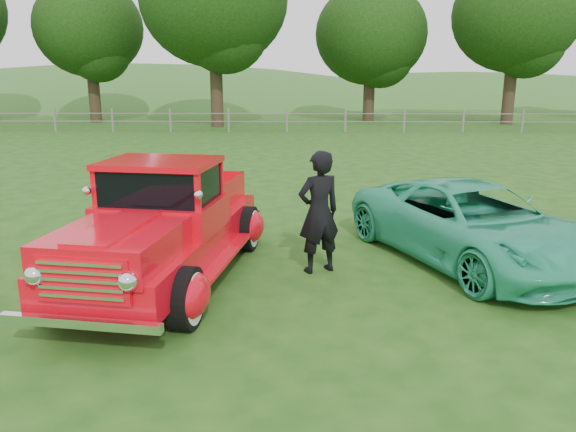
{
  "coord_description": "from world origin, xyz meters",
  "views": [
    {
      "loc": [
        0.64,
        -7.05,
        2.94
      ],
      "look_at": [
        0.48,
        1.2,
        0.84
      ],
      "focal_mm": 35.0,
      "sensor_mm": 36.0,
      "label": 1
    }
  ],
  "objects_px": {
    "tree_mid_east": "(516,15)",
    "man": "(319,212)",
    "red_pickup": "(165,227)",
    "teal_sedan": "(471,223)",
    "tree_near_east": "(371,34)",
    "tree_mid_west": "(89,28)",
    "tree_near_west": "(214,0)"
  },
  "relations": [
    {
      "from": "tree_mid_east",
      "to": "man",
      "type": "height_order",
      "value": "tree_mid_east"
    },
    {
      "from": "red_pickup",
      "to": "man",
      "type": "bearing_deg",
      "value": 18.67
    },
    {
      "from": "teal_sedan",
      "to": "man",
      "type": "bearing_deg",
      "value": 168.26
    },
    {
      "from": "tree_near_east",
      "to": "tree_mid_east",
      "type": "distance_m",
      "value": 8.3
    },
    {
      "from": "tree_near_east",
      "to": "tree_mid_west",
      "type": "bearing_deg",
      "value": -176.63
    },
    {
      "from": "tree_near_west",
      "to": "man",
      "type": "height_order",
      "value": "tree_near_west"
    },
    {
      "from": "tree_mid_west",
      "to": "tree_near_west",
      "type": "bearing_deg",
      "value": -20.56
    },
    {
      "from": "red_pickup",
      "to": "man",
      "type": "height_order",
      "value": "man"
    },
    {
      "from": "tree_near_east",
      "to": "man",
      "type": "distance_m",
      "value": 28.54
    },
    {
      "from": "man",
      "to": "tree_mid_west",
      "type": "bearing_deg",
      "value": -90.09
    },
    {
      "from": "tree_mid_west",
      "to": "tree_near_east",
      "type": "relative_size",
      "value": 1.02
    },
    {
      "from": "tree_near_east",
      "to": "teal_sedan",
      "type": "height_order",
      "value": "tree_near_east"
    },
    {
      "from": "tree_mid_west",
      "to": "tree_mid_east",
      "type": "distance_m",
      "value": 25.03
    },
    {
      "from": "tree_mid_west",
      "to": "man",
      "type": "bearing_deg",
      "value": -64.32
    },
    {
      "from": "tree_near_west",
      "to": "man",
      "type": "relative_size",
      "value": 5.61
    },
    {
      "from": "tree_near_west",
      "to": "tree_mid_east",
      "type": "relative_size",
      "value": 1.1
    },
    {
      "from": "teal_sedan",
      "to": "man",
      "type": "relative_size",
      "value": 2.45
    },
    {
      "from": "man",
      "to": "tree_mid_east",
      "type": "bearing_deg",
      "value": -140.72
    },
    {
      "from": "tree_mid_west",
      "to": "tree_near_west",
      "type": "xyz_separation_m",
      "value": [
        8.0,
        -3.0,
        1.25
      ]
    },
    {
      "from": "tree_mid_east",
      "to": "man",
      "type": "xyz_separation_m",
      "value": [
        -12.06,
        -25.92,
        -5.25
      ]
    },
    {
      "from": "tree_near_west",
      "to": "tree_mid_west",
      "type": "bearing_deg",
      "value": 159.44
    },
    {
      "from": "tree_mid_west",
      "to": "red_pickup",
      "type": "distance_m",
      "value": 29.73
    },
    {
      "from": "tree_mid_east",
      "to": "red_pickup",
      "type": "relative_size",
      "value": 1.82
    },
    {
      "from": "tree_mid_west",
      "to": "tree_near_west",
      "type": "distance_m",
      "value": 8.63
    },
    {
      "from": "tree_mid_west",
      "to": "tree_near_west",
      "type": "height_order",
      "value": "tree_near_west"
    },
    {
      "from": "tree_near_west",
      "to": "tree_near_east",
      "type": "distance_m",
      "value": 9.97
    },
    {
      "from": "tree_mid_west",
      "to": "teal_sedan",
      "type": "bearing_deg",
      "value": -59.79
    },
    {
      "from": "tree_mid_west",
      "to": "teal_sedan",
      "type": "relative_size",
      "value": 1.86
    },
    {
      "from": "tree_mid_west",
      "to": "tree_mid_east",
      "type": "height_order",
      "value": "tree_mid_east"
    },
    {
      "from": "tree_near_east",
      "to": "red_pickup",
      "type": "relative_size",
      "value": 1.61
    },
    {
      "from": "teal_sedan",
      "to": "tree_mid_west",
      "type": "bearing_deg",
      "value": 96.8
    },
    {
      "from": "tree_mid_east",
      "to": "red_pickup",
      "type": "bearing_deg",
      "value": -118.49
    }
  ]
}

